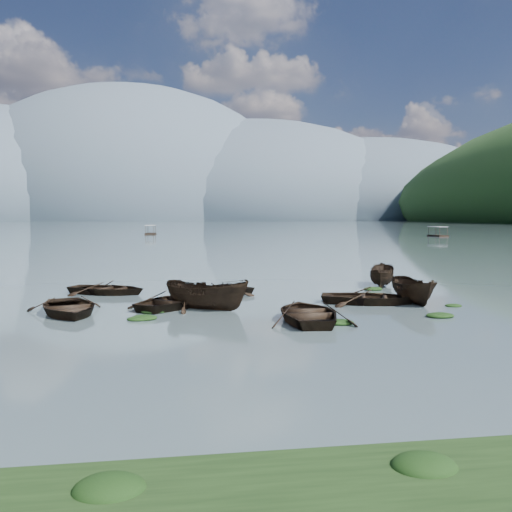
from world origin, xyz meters
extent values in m
plane|color=#4E5F61|center=(0.00, 0.00, 0.00)|extent=(2400.00, 2400.00, 0.00)
ellipsoid|color=#475666|center=(-60.00, 900.00, 0.00)|extent=(520.00, 520.00, 340.00)
ellipsoid|color=#475666|center=(140.00, 900.00, 0.00)|extent=(520.00, 520.00, 260.00)
ellipsoid|color=#475666|center=(320.00, 900.00, 0.00)|extent=(520.00, 520.00, 220.00)
imported|color=black|center=(-9.40, 5.24, 0.00)|extent=(4.52, 5.46, 0.98)
imported|color=black|center=(-4.75, 6.55, 0.00)|extent=(5.37, 5.63, 0.95)
imported|color=black|center=(-3.30, 5.63, 0.00)|extent=(4.45, 3.65, 1.65)
imported|color=black|center=(0.63, 2.14, 0.00)|extent=(3.84, 5.12, 1.01)
imported|color=black|center=(4.73, 6.13, 0.00)|extent=(5.52, 4.69, 0.97)
imported|color=black|center=(6.99, 6.00, 0.00)|extent=(1.59, 3.99, 1.53)
imported|color=black|center=(-8.39, 11.80, 0.00)|extent=(5.39, 4.79, 0.92)
imported|color=black|center=(-2.40, 10.10, 0.00)|extent=(5.08, 4.63, 0.86)
imported|color=black|center=(7.99, 12.89, 0.00)|extent=(2.94, 4.14, 1.50)
ellipsoid|color=black|center=(-6.09, 3.40, 0.00)|extent=(1.12, 0.92, 0.25)
ellipsoid|color=black|center=(-6.29, 3.28, 0.00)|extent=(0.97, 0.78, 0.21)
ellipsoid|color=black|center=(1.68, 1.14, 0.00)|extent=(1.14, 0.91, 0.25)
ellipsoid|color=black|center=(8.39, 4.66, 0.00)|extent=(0.81, 0.68, 0.18)
ellipsoid|color=black|center=(6.37, 2.01, 0.00)|extent=(1.21, 0.96, 0.25)
ellipsoid|color=black|center=(-5.73, 5.04, 0.00)|extent=(1.11, 0.89, 0.23)
ellipsoid|color=black|center=(-3.13, 11.28, 0.00)|extent=(0.93, 0.78, 0.19)
ellipsoid|color=black|center=(6.78, 11.07, 0.00)|extent=(1.11, 0.88, 0.24)
camera|label=1|loc=(-5.11, -20.49, 4.25)|focal=40.00mm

